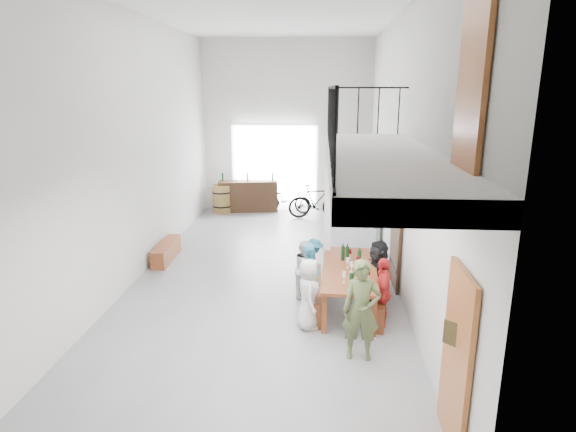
# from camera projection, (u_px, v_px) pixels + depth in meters

# --- Properties ---
(floor) EXTENTS (12.00, 12.00, 0.00)m
(floor) POSITION_uv_depth(u_px,v_px,m) (267.00, 275.00, 10.53)
(floor) COLOR slate
(floor) RESTS_ON ground
(room_walls) EXTENTS (12.00, 12.00, 12.00)m
(room_walls) POSITION_uv_depth(u_px,v_px,m) (265.00, 110.00, 9.61)
(room_walls) COLOR white
(room_walls) RESTS_ON ground
(gateway_portal) EXTENTS (2.80, 0.08, 2.80)m
(gateway_portal) POSITION_uv_depth(u_px,v_px,m) (275.00, 168.00, 15.92)
(gateway_portal) COLOR white
(gateway_portal) RESTS_ON ground
(right_wall_decor) EXTENTS (0.07, 8.28, 5.07)m
(right_wall_decor) POSITION_uv_depth(u_px,v_px,m) (412.00, 225.00, 8.10)
(right_wall_decor) COLOR #A55829
(right_wall_decor) RESTS_ON ground
(balcony) EXTENTS (1.52, 5.62, 4.00)m
(balcony) POSITION_uv_depth(u_px,v_px,m) (381.00, 164.00, 6.62)
(balcony) COLOR white
(balcony) RESTS_ON ground
(tasting_table) EXTENTS (1.09, 2.41, 0.79)m
(tasting_table) POSITION_uv_depth(u_px,v_px,m) (350.00, 272.00, 8.80)
(tasting_table) COLOR brown
(tasting_table) RESTS_ON ground
(bench_inner) EXTENTS (0.34, 1.98, 0.46)m
(bench_inner) POSITION_uv_depth(u_px,v_px,m) (313.00, 293.00, 9.06)
(bench_inner) COLOR brown
(bench_inner) RESTS_ON ground
(bench_wall) EXTENTS (0.53, 1.91, 0.44)m
(bench_wall) POSITION_uv_depth(u_px,v_px,m) (379.00, 299.00, 8.84)
(bench_wall) COLOR brown
(bench_wall) RESTS_ON ground
(tableware) EXTENTS (0.48, 1.35, 0.35)m
(tableware) POSITION_uv_depth(u_px,v_px,m) (353.00, 262.00, 8.72)
(tableware) COLOR black
(tableware) RESTS_ON tasting_table
(side_bench) EXTENTS (0.36, 1.47, 0.41)m
(side_bench) POSITION_uv_depth(u_px,v_px,m) (166.00, 251.00, 11.46)
(side_bench) COLOR brown
(side_bench) RESTS_ON ground
(oak_barrel) EXTENTS (0.62, 0.62, 0.92)m
(oak_barrel) POSITION_uv_depth(u_px,v_px,m) (222.00, 199.00, 15.76)
(oak_barrel) COLOR brown
(oak_barrel) RESTS_ON ground
(serving_counter) EXTENTS (1.99, 0.84, 1.02)m
(serving_counter) POSITION_uv_depth(u_px,v_px,m) (248.00, 196.00, 15.93)
(serving_counter) COLOR #331E0E
(serving_counter) RESTS_ON ground
(counter_bottles) EXTENTS (1.67, 0.28, 0.28)m
(counter_bottles) POSITION_uv_depth(u_px,v_px,m) (248.00, 177.00, 15.75)
(counter_bottles) COLOR black
(counter_bottles) RESTS_ON serving_counter
(guest_left_a) EXTENTS (0.45, 0.64, 1.23)m
(guest_left_a) POSITION_uv_depth(u_px,v_px,m) (309.00, 294.00, 8.10)
(guest_left_a) COLOR silver
(guest_left_a) RESTS_ON ground
(guest_left_b) EXTENTS (0.41, 0.53, 1.29)m
(guest_left_b) POSITION_uv_depth(u_px,v_px,m) (311.00, 277.00, 8.72)
(guest_left_b) COLOR #286B88
(guest_left_b) RESTS_ON ground
(guest_left_c) EXTENTS (0.53, 0.62, 1.13)m
(guest_left_c) POSITION_uv_depth(u_px,v_px,m) (306.00, 269.00, 9.37)
(guest_left_c) COLOR silver
(guest_left_c) RESTS_ON ground
(guest_left_d) EXTENTS (0.50, 0.73, 1.05)m
(guest_left_d) POSITION_uv_depth(u_px,v_px,m) (314.00, 263.00, 9.77)
(guest_left_d) COLOR #286B88
(guest_left_d) RESTS_ON ground
(guest_right_a) EXTENTS (0.37, 0.74, 1.22)m
(guest_right_a) POSITION_uv_depth(u_px,v_px,m) (383.00, 292.00, 8.19)
(guest_right_a) COLOR red
(guest_right_a) RESTS_ON ground
(guest_right_b) EXTENTS (0.72, 1.24, 1.28)m
(guest_right_b) POSITION_uv_depth(u_px,v_px,m) (377.00, 273.00, 8.95)
(guest_right_b) COLOR black
(guest_right_b) RESTS_ON ground
(guest_right_c) EXTENTS (0.53, 0.62, 1.08)m
(guest_right_c) POSITION_uv_depth(u_px,v_px,m) (377.00, 268.00, 9.46)
(guest_right_c) COLOR silver
(guest_right_c) RESTS_ON ground
(host_standing) EXTENTS (0.58, 0.40, 1.55)m
(host_standing) POSITION_uv_depth(u_px,v_px,m) (361.00, 310.00, 7.14)
(host_standing) COLOR #4B5731
(host_standing) RESTS_ON ground
(potted_plant) EXTENTS (0.41, 0.38, 0.39)m
(potted_plant) POSITION_uv_depth(u_px,v_px,m) (376.00, 257.00, 11.08)
(potted_plant) COLOR #1C4D1C
(potted_plant) RESTS_ON ground
(bicycle_near) EXTENTS (1.76, 1.01, 0.88)m
(bicycle_near) POSITION_uv_depth(u_px,v_px,m) (287.00, 199.00, 15.81)
(bicycle_near) COLOR black
(bicycle_near) RESTS_ON ground
(bicycle_far) EXTENTS (1.82, 0.78, 1.06)m
(bicycle_far) POSITION_uv_depth(u_px,v_px,m) (316.00, 201.00, 15.10)
(bicycle_far) COLOR black
(bicycle_far) RESTS_ON ground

